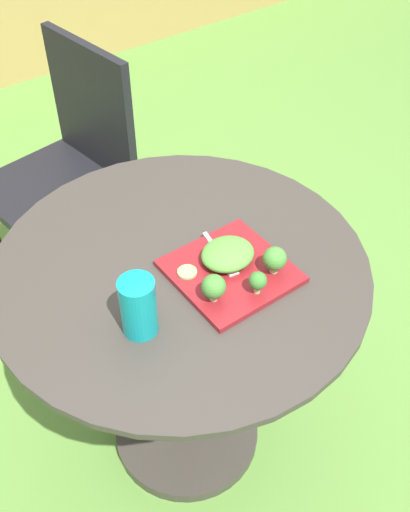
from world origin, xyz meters
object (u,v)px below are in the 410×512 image
object	(u,v)px
salad_plate	(230,271)
drinking_glass	(139,309)
patio_chair	(71,156)
fork	(222,257)

from	to	relation	value
salad_plate	drinking_glass	distance (m)	0.25
patio_chair	salad_plate	bearing A→B (deg)	-92.98
patio_chair	fork	xyz separation A→B (m)	(-0.04, -0.90, 0.24)
patio_chair	drinking_glass	bearing A→B (deg)	-107.13
patio_chair	salad_plate	size ratio (longest dim) A/B	3.61
salad_plate	drinking_glass	bearing A→B (deg)	-176.32
patio_chair	fork	size ratio (longest dim) A/B	5.83
patio_chair	salad_plate	world-z (taller)	patio_chair
salad_plate	drinking_glass	size ratio (longest dim) A/B	1.84
drinking_glass	salad_plate	bearing A→B (deg)	3.68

